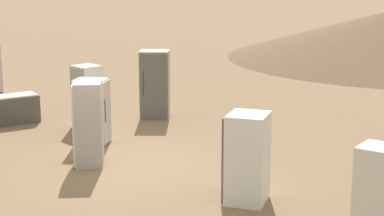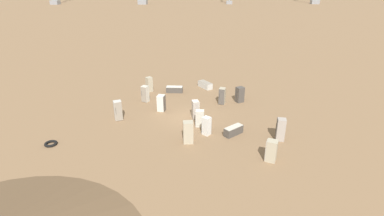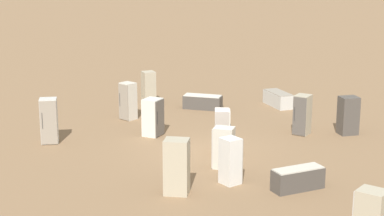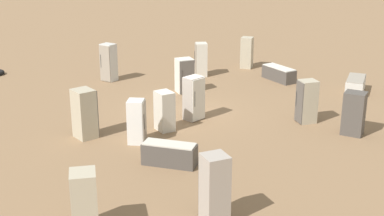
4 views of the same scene
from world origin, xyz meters
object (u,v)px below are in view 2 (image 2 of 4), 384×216
Objects in this scene: discarded_fridge_7 at (234,131)px; discarded_fridge_11 at (271,151)px; discarded_fridge_0 at (200,118)px; discarded_fridge_4 at (188,132)px; discarded_fridge_8 at (205,85)px; discarded_fridge_12 at (195,110)px; discarded_fridge_2 at (161,103)px; discarded_fridge_13 at (207,126)px; discarded_fridge_3 at (222,96)px; discarded_fridge_5 at (281,130)px; discarded_fridge_10 at (149,84)px; discarded_fridge_14 at (145,94)px; discarded_fridge_1 at (118,110)px; discarded_fridge_9 at (174,89)px; scrap_tire at (51,144)px; discarded_fridge_6 at (240,95)px.

discarded_fridge_11 is at bearing -9.61° from discarded_fridge_7.
discarded_fridge_4 reaches higher than discarded_fridge_0.
discarded_fridge_8 is (-13.01, 1.02, -0.57)m from discarded_fridge_4.
discarded_fridge_0 is 1.67m from discarded_fridge_12.
discarded_fridge_13 is (4.62, 4.64, 0.00)m from discarded_fridge_2.
discarded_fridge_13 reaches higher than discarded_fridge_8.
discarded_fridge_3 is 8.64m from discarded_fridge_5.
discarded_fridge_3 is 0.97× the size of discarded_fridge_12.
discarded_fridge_14 reaches higher than discarded_fridge_10.
discarded_fridge_1 is 10.78m from discarded_fridge_3.
discarded_fridge_14 reaches higher than discarded_fridge_8.
discarded_fridge_4 is 1.06× the size of discarded_fridge_14.
discarded_fridge_10 reaches higher than discarded_fridge_0.
discarded_fridge_8 is at bearing 150.49° from discarded_fridge_7.
discarded_fridge_10 is (-0.10, -2.96, 0.51)m from discarded_fridge_9.
discarded_fridge_4 is at bearing -19.99° from discarded_fridge_12.
discarded_fridge_14 reaches higher than discarded_fridge_11.
discarded_fridge_8 is at bearing 139.69° from scrap_tire.
discarded_fridge_2 is 3.84m from discarded_fridge_12.
discarded_fridge_10 is at bearing -6.49° from discarded_fridge_3.
discarded_fridge_10 is 1.06× the size of discarded_fridge_13.
scrap_tire is at bearing 82.97° from discarded_fridge_14.
discarded_fridge_0 is 0.83× the size of discarded_fridge_4.
discarded_fridge_2 is 6.84m from discarded_fridge_4.
discarded_fridge_11 is (13.56, 11.70, -0.02)m from discarded_fridge_10.
discarded_fridge_0 is 3.01m from discarded_fridge_4.
discarded_fridge_9 is (-10.33, -10.02, -0.61)m from discarded_fridge_5.
discarded_fridge_12 is at bearing 60.38° from discarded_fridge_11.
discarded_fridge_13 is (11.57, 0.44, 0.45)m from discarded_fridge_8.
discarded_fridge_5 is 8.03m from discarded_fridge_12.
discarded_fridge_2 is at bearing -173.44° from discarded_fridge_1.
discarded_fridge_13 is at bearing 91.80° from discarded_fridge_3.
discarded_fridge_6 is 8.15m from discarded_fridge_13.
discarded_fridge_9 is at bearing -172.96° from discarded_fridge_12.
discarded_fridge_11 is at bearing 86.48° from scrap_tire.
discarded_fridge_7 is 11.26m from discarded_fridge_14.
discarded_fridge_0 is at bearing 65.62° from discarded_fridge_4.
discarded_fridge_4 is 10.09m from discarded_fridge_6.
discarded_fridge_7 is at bearing -88.04° from discarded_fridge_10.
scrap_tire is (14.17, -12.03, -0.26)m from discarded_fridge_8.
discarded_fridge_13 is (3.06, 1.13, -0.08)m from discarded_fridge_12.
discarded_fridge_8 is at bearing -54.45° from discarded_fridge_3.
discarded_fridge_12 is at bearing -158.71° from discarded_fridge_9.
discarded_fridge_1 reaches higher than discarded_fridge_13.
discarded_fridge_5 is at bearing -102.87° from discarded_fridge_6.
discarded_fridge_3 is at bearing 113.77° from discarded_fridge_13.
discarded_fridge_9 is at bearing 145.55° from scrap_tire.
discarded_fridge_13 is 9.58m from discarded_fridge_14.
discarded_fridge_1 is 1.17× the size of discarded_fridge_2.
discarded_fridge_4 is 1.14× the size of discarded_fridge_13.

